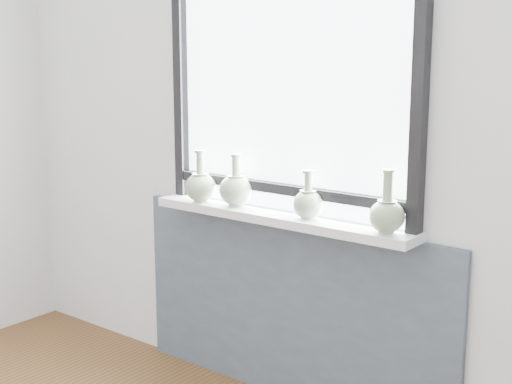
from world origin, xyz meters
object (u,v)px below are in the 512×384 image
Objects in this scene: vase_a at (200,186)px; vase_b at (236,189)px; vase_c at (308,203)px; windowsill at (278,217)px; vase_d at (387,214)px.

vase_a is 1.02× the size of vase_b.
vase_a reaches higher than vase_c.
vase_b is at bearing 179.24° from vase_c.
windowsill is at bearing 179.56° from vase_c.
vase_b is at bearing 9.53° from vase_a.
windowsill is 0.45m from vase_a.
vase_c is 0.38m from vase_d.
vase_a is 0.59m from vase_c.
windowsill is 5.22× the size of vase_d.
vase_d is at bearing 0.71° from vase_a.
vase_a is at bearing -176.31° from windowsill.
windowsill is at bearing 3.69° from vase_a.
vase_d is at bearing -1.48° from vase_b.
windowsill is 0.55m from vase_d.
vase_a reaches higher than windowsill.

